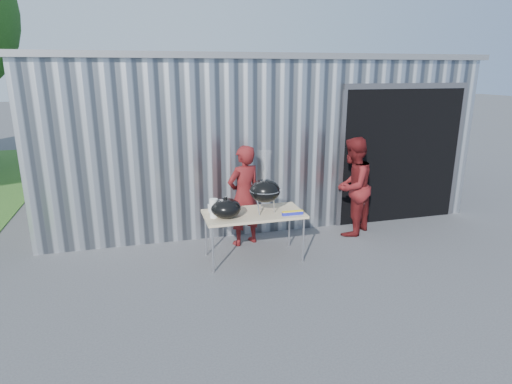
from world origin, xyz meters
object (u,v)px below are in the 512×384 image
object	(u,v)px
person_cook	(244,196)
person_bystander	(352,187)
folding_table	(254,215)
kettle_grill	(265,186)

from	to	relation	value
person_cook	person_bystander	size ratio (longest dim) A/B	0.97
folding_table	kettle_grill	bearing A→B (deg)	-12.82
person_cook	person_bystander	distance (m)	1.94
folding_table	person_bystander	world-z (taller)	person_bystander
kettle_grill	person_bystander	xyz separation A→B (m)	(1.78, 0.62, -0.30)
folding_table	person_cook	size ratio (longest dim) A/B	0.90
kettle_grill	person_cook	size ratio (longest dim) A/B	0.56
kettle_grill	person_bystander	bearing A→B (deg)	19.33
kettle_grill	folding_table	bearing A→B (deg)	167.18
kettle_grill	person_cook	world-z (taller)	kettle_grill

